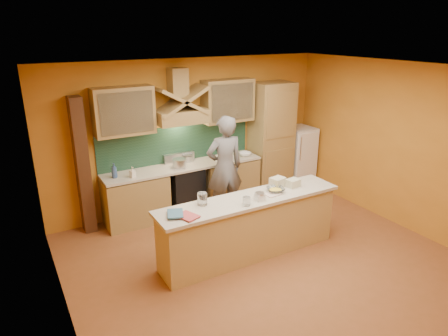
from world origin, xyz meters
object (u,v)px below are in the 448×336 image
stove (185,189)px  person (225,167)px  mixing_bowl (276,190)px  fridge (298,157)px  kitchen_scale (260,197)px

stove → person: size_ratio=0.48×
person → mixing_bowl: 1.36m
fridge → mixing_bowl: 2.80m
fridge → person: 2.24m
stove → mixing_bowl: 2.08m
mixing_bowl → person: bearing=94.8°
stove → kitchen_scale: bearing=-82.4°
stove → person: bearing=-44.6°
kitchen_scale → mixing_bowl: 0.41m
person → mixing_bowl: size_ratio=7.18×
fridge → person: person is taller
fridge → kitchen_scale: bearing=-140.0°
fridge → kitchen_scale: 3.19m
person → stove: bearing=-38.8°
stove → fridge: (2.70, 0.00, 0.20)m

